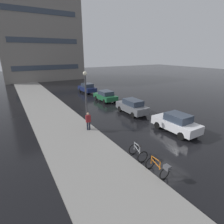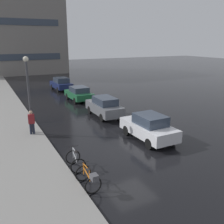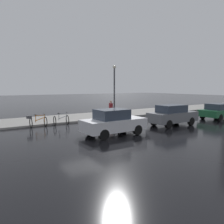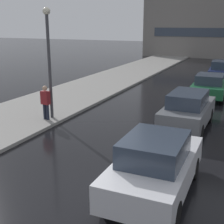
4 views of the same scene
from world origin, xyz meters
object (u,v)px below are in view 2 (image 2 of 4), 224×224
object	(u,v)px
car_green	(79,93)
pedestrian	(32,122)
bicycle_nearest	(89,178)
car_navy	(61,84)
bicycle_second	(75,161)
car_grey	(104,107)
car_white	(149,127)
streetlamp	(28,88)

from	to	relation	value
car_green	pedestrian	distance (m)	10.15
bicycle_nearest	car_navy	size ratio (longest dim) A/B	0.36
bicycle_second	car_grey	distance (m)	8.83
bicycle_nearest	pedestrian	bearing A→B (deg)	97.52
car_grey	bicycle_second	bearing A→B (deg)	-124.94
car_navy	pedestrian	world-z (taller)	pedestrian
bicycle_second	car_white	bearing A→B (deg)	15.05
bicycle_second	car_navy	xyz separation A→B (m)	(5.18, 19.98, 0.38)
car_grey	pedestrian	size ratio (longest dim) A/B	2.40
pedestrian	streetlamp	world-z (taller)	streetlamp
car_green	bicycle_nearest	bearing A→B (deg)	-108.71
bicycle_nearest	streetlamp	world-z (taller)	streetlamp
car_white	car_navy	world-z (taller)	car_white
car_white	pedestrian	xyz separation A→B (m)	(-6.38, 4.00, 0.15)
pedestrian	car_green	bearing A→B (deg)	52.46
bicycle_second	car_grey	bearing A→B (deg)	55.06
car_green	car_navy	size ratio (longest dim) A/B	0.98
car_white	car_grey	xyz separation A→B (m)	(-0.28, 5.80, 0.01)
car_green	car_white	bearing A→B (deg)	-89.09
car_green	streetlamp	bearing A→B (deg)	-128.59
bicycle_second	car_white	xyz separation A→B (m)	(5.33, 1.43, 0.40)
car_white	car_grey	world-z (taller)	car_white
car_navy	car_grey	bearing A→B (deg)	-90.58
car_grey	streetlamp	world-z (taller)	streetlamp
car_white	car_green	distance (m)	12.04
bicycle_nearest	bicycle_second	size ratio (longest dim) A/B	1.23
car_white	car_grey	bearing A→B (deg)	92.77
bicycle_second	streetlamp	bearing A→B (deg)	99.66
car_white	pedestrian	size ratio (longest dim) A/B	2.37
car_green	pedestrian	bearing A→B (deg)	-127.54
car_white	car_navy	xyz separation A→B (m)	(-0.15, 18.54, -0.02)
car_navy	bicycle_second	bearing A→B (deg)	-104.54
bicycle_second	bicycle_nearest	bearing A→B (deg)	-92.18
car_grey	streetlamp	xyz separation A→B (m)	(-6.04, -1.43, 2.28)
bicycle_nearest	streetlamp	size ratio (longest dim) A/B	0.28
car_white	streetlamp	world-z (taller)	streetlamp
car_grey	car_green	world-z (taller)	car_grey
bicycle_nearest	car_white	distance (m)	6.37
bicycle_second	streetlamp	size ratio (longest dim) A/B	0.23
streetlamp	car_white	bearing A→B (deg)	-34.63
car_white	pedestrian	distance (m)	7.53
bicycle_second	car_navy	distance (m)	20.64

